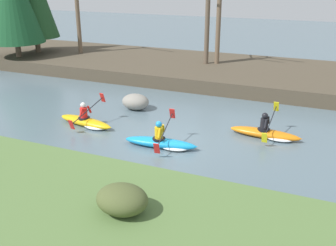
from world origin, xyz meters
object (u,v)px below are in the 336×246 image
(kayaker_lead, at_px, (268,133))
(boulder_midstream, at_px, (136,102))
(kayaker_trailing, at_px, (87,122))
(kayaker_middle, at_px, (163,142))

(kayaker_lead, relative_size, boulder_midstream, 2.14)
(kayaker_lead, height_order, boulder_midstream, kayaker_lead)
(kayaker_trailing, xyz_separation_m, boulder_midstream, (0.83, 2.73, 0.17))
(kayaker_middle, bearing_deg, kayaker_trailing, 162.51)
(kayaker_middle, distance_m, boulder_midstream, 4.55)
(kayaker_lead, bearing_deg, kayaker_trailing, -164.72)
(kayaker_middle, relative_size, kayaker_trailing, 1.00)
(kayaker_trailing, distance_m, boulder_midstream, 2.86)
(boulder_midstream, bearing_deg, kayaker_trailing, -107.02)
(kayaker_lead, relative_size, kayaker_trailing, 0.99)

